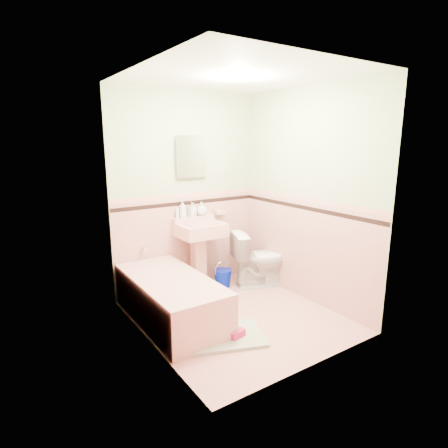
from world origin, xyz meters
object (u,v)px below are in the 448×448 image
medicine_cabinet (191,157)px  soap_bottle_mid (192,209)px  toilet (260,258)px  sink (201,257)px  soap_bottle_left (183,209)px  bathtub (171,300)px  bucket (223,278)px  soap_bottle_right (202,209)px  shoe (237,334)px

medicine_cabinet → soap_bottle_mid: bearing=-112.5°
toilet → sink: bearing=88.5°
sink → soap_bottle_mid: size_ratio=4.93×
soap_bottle_left → toilet: soap_bottle_left is taller
soap_bottle_mid → toilet: bearing=-31.4°
bathtub → sink: (0.68, 0.53, 0.22)m
toilet → bucket: bearing=82.6°
soap_bottle_mid → soap_bottle_right: 0.14m
soap_bottle_mid → bucket: 1.00m
soap_bottle_left → soap_bottle_mid: soap_bottle_left is taller
medicine_cabinet → soap_bottle_mid: (-0.01, -0.03, -0.66)m
bathtub → soap_bottle_right: size_ratio=8.65×
bathtub → shoe: (0.35, -0.73, -0.16)m
soap_bottle_left → bucket: 1.07m
sink → soap_bottle_mid: soap_bottle_mid is taller
sink → bucket: size_ratio=3.81×
medicine_cabinet → soap_bottle_right: size_ratio=2.66×
sink → toilet: size_ratio=1.20×
sink → bucket: bearing=-11.1°
soap_bottle_right → toilet: size_ratio=0.23×
bucket → soap_bottle_mid: bearing=142.5°
bucket → medicine_cabinet: bearing=138.0°
bathtub → soap_bottle_mid: size_ratio=8.33×
sink → soap_bottle_left: size_ratio=4.04×
bucket → soap_bottle_right: bearing=126.0°
toilet → shoe: (-1.07, -0.99, -0.30)m
medicine_cabinet → soap_bottle_left: bearing=-168.7°
soap_bottle_left → bucket: bearing=-28.0°
medicine_cabinet → soap_bottle_right: bearing=-13.5°
bathtub → soap_bottle_right: bearing=41.4°
bathtub → medicine_cabinet: size_ratio=3.25×
sink → medicine_cabinet: bearing=90.0°
soap_bottle_left → medicine_cabinet: bearing=11.3°
sink → toilet: (0.74, -0.28, -0.07)m
shoe → soap_bottle_right: bearing=60.1°
medicine_cabinet → soap_bottle_left: medicine_cabinet is taller
soap_bottle_mid → bucket: soap_bottle_mid is taller
soap_bottle_left → soap_bottle_right: bearing=0.0°
bathtub → toilet: bearing=10.1°
soap_bottle_left → sink: bearing=-50.3°
soap_bottle_right → shoe: (-0.46, -1.44, -0.97)m
soap_bottle_mid → toilet: soap_bottle_mid is taller
medicine_cabinet → bucket: 1.63m
soap_bottle_left → shoe: soap_bottle_left is taller
soap_bottle_right → toilet: bearing=-36.8°
soap_bottle_right → toilet: (0.61, -0.46, -0.66)m
soap_bottle_right → shoe: soap_bottle_right is taller
medicine_cabinet → bucket: medicine_cabinet is taller
bathtub → soap_bottle_right: (0.80, 0.71, 0.81)m
soap_bottle_left → bucket: (0.45, -0.24, -0.94)m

